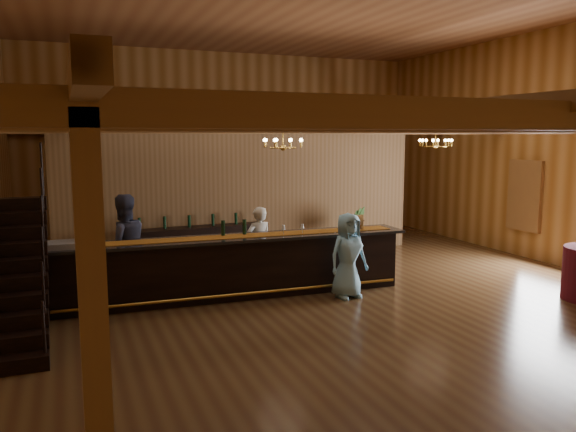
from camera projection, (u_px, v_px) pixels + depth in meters
name	position (u px, v px, depth m)	size (l,w,h in m)	color
floor	(325.00, 290.00, 11.03)	(14.00, 14.00, 0.00)	#4E361D
wall_back	(227.00, 145.00, 17.08)	(12.00, 0.10, 5.50)	#AF8044
wall_right	(563.00, 148.00, 12.84)	(0.10, 14.00, 5.50)	#AF8044
beam_grid	(315.00, 124.00, 11.04)	(11.90, 13.90, 0.39)	brown
support_posts	(337.00, 213.00, 10.34)	(9.20, 10.20, 3.20)	brown
partition_wall	(246.00, 196.00, 13.84)	(9.00, 0.18, 3.10)	brown
window_right_back	(525.00, 196.00, 13.91)	(0.12, 1.05, 1.75)	white
staircase	(11.00, 274.00, 8.21)	(1.00, 2.80, 2.00)	black
backroom_boxes	(232.00, 224.00, 15.90)	(4.10, 0.60, 1.10)	black
tasting_bar	(232.00, 267.00, 10.52)	(6.92, 1.16, 1.16)	black
beverage_dispenser	(86.00, 229.00, 9.61)	(0.26, 0.26, 0.60)	silver
glass_rack_tray	(63.00, 245.00, 9.42)	(0.50, 0.50, 0.10)	gray
raffle_drum	(355.00, 221.00, 11.19)	(0.34, 0.24, 0.30)	brown
bar_bottle_0	(223.00, 228.00, 10.50)	(0.07, 0.07, 0.30)	black
bar_bottle_1	(244.00, 227.00, 10.63)	(0.07, 0.07, 0.30)	black
backbar_shelf	(202.00, 245.00, 13.25)	(3.23, 0.50, 0.91)	black
chandelier_left	(283.00, 143.00, 10.96)	(0.80, 0.80, 0.48)	gold
chandelier_right	(435.00, 143.00, 13.71)	(0.80, 0.80, 0.50)	gold
bartender	(259.00, 245.00, 11.51)	(0.58, 0.38, 1.59)	silver
staff_second	(124.00, 246.00, 10.45)	(0.95, 0.74, 1.95)	#292B3E
guest	(348.00, 255.00, 10.46)	(0.78, 0.51, 1.60)	#7FBBD9
floor_plant	(353.00, 231.00, 14.16)	(0.69, 0.56, 1.26)	#29471C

